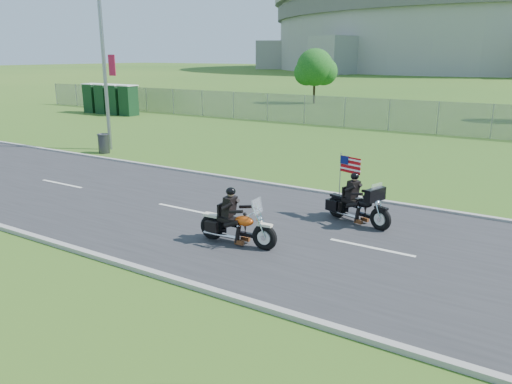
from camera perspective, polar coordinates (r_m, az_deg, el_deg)
The scene contains 15 objects.
ground at distance 14.57m, azimuth -1.96°, elevation -3.41°, with size 420.00×420.00×0.00m, color #204E18.
road at distance 14.56m, azimuth -1.96°, elevation -3.34°, with size 120.00×8.00×0.04m, color #28282B.
curb_north at distance 17.90m, azimuth 5.31°, elevation 0.31°, with size 120.00×0.18×0.12m, color #9E9B93.
curb_south at distance 11.66m, azimuth -13.30°, elevation -8.55°, with size 120.00×0.18×0.12m, color #9E9B93.
fence at distance 34.09m, azimuth 10.10°, elevation 8.98°, with size 60.00×0.03×2.00m, color gray.
stadium at distance 183.83m, azimuth 24.61°, elevation 17.53°, with size 140.40×140.40×29.20m.
streetlight at distance 26.47m, azimuth -16.82°, elevation 16.85°, with size 0.90×2.46×10.00m.
porta_toilet_a at distance 41.28m, azimuth -14.36°, elevation 10.04°, with size 1.10×1.10×2.30m, color black.
porta_toilet_b at distance 42.30m, azimuth -15.70°, elevation 10.07°, with size 1.10×1.10×2.30m, color black.
porta_toilet_c at distance 43.35m, azimuth -16.97°, elevation 10.10°, with size 1.10×1.10×2.30m, color black.
porta_toilet_d at distance 44.41m, azimuth -18.18°, elevation 10.11°, with size 1.10×1.10×2.30m, color black.
tree_fence_mid at distance 50.38m, azimuth 6.80°, elevation 13.76°, with size 3.96×3.69×5.30m.
motorcycle_lead at distance 12.69m, azimuth -2.28°, elevation -4.01°, with size 2.25×0.61×1.51m.
motorcycle_follow at distance 14.51m, azimuth 11.59°, elevation -1.68°, with size 2.16×1.03×1.85m.
trash_can at distance 25.73m, azimuth -17.01°, elevation 5.29°, with size 0.53×0.53×0.92m, color #333438.
Camera 1 is at (7.75, -11.40, 4.71)m, focal length 35.00 mm.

